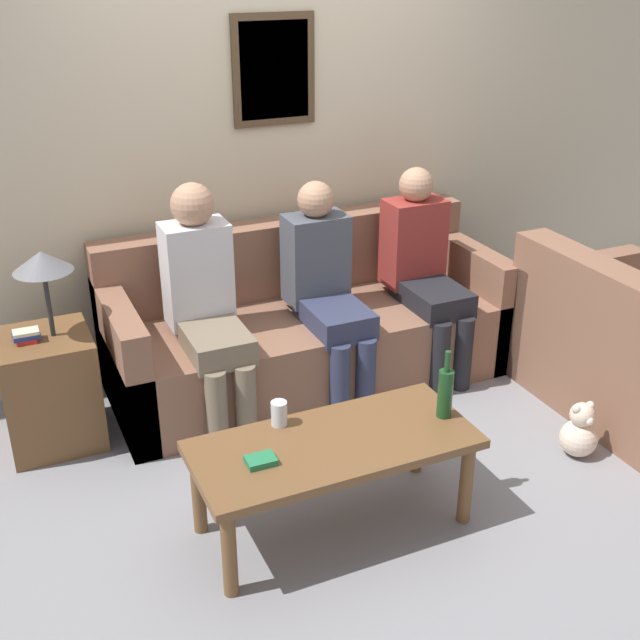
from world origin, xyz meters
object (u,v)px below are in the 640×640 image
object	(u,v)px
couch_main	(306,329)
wine_bottle	(445,392)
person_left	(205,298)
drinking_glass	(279,413)
person_right	(424,266)
teddy_bear	(579,433)
coffee_table	(334,453)
person_middle	(326,284)

from	to	relation	value
couch_main	wine_bottle	world-z (taller)	couch_main
person_left	wine_bottle	bearing A→B (deg)	-58.00
drinking_glass	person_right	size ratio (longest dim) A/B	0.09
teddy_bear	coffee_table	bearing A→B (deg)	179.55
person_left	drinking_glass	bearing A→B (deg)	-87.66
wine_bottle	couch_main	bearing A→B (deg)	93.89
couch_main	coffee_table	distance (m)	1.37
wine_bottle	person_middle	bearing A→B (deg)	92.03
person_middle	teddy_bear	xyz separation A→B (m)	(0.86, -1.15, -0.51)
person_left	person_right	size ratio (longest dim) A/B	1.05
drinking_glass	person_left	xyz separation A→B (m)	(-0.04, 0.93, 0.18)
coffee_table	person_middle	bearing A→B (deg)	66.97
person_right	drinking_glass	bearing A→B (deg)	-143.69
person_left	person_right	world-z (taller)	person_left
drinking_glass	teddy_bear	world-z (taller)	drinking_glass
person_right	teddy_bear	bearing A→B (deg)	-78.48
couch_main	person_middle	size ratio (longest dim) A/B	1.92
person_left	teddy_bear	world-z (taller)	person_left
coffee_table	person_middle	distance (m)	1.26
coffee_table	person_left	xyz separation A→B (m)	(-0.20, 1.14, 0.30)
couch_main	coffee_table	size ratio (longest dim) A/B	1.89
drinking_glass	teddy_bear	xyz separation A→B (m)	(1.51, -0.22, -0.37)
person_left	teddy_bear	distance (m)	2.00
couch_main	person_right	bearing A→B (deg)	-12.72
drinking_glass	teddy_bear	distance (m)	1.57
couch_main	person_left	xyz separation A→B (m)	(-0.63, -0.16, 0.37)
coffee_table	person_right	size ratio (longest dim) A/B	1.01
couch_main	drinking_glass	xyz separation A→B (m)	(-0.60, -1.09, 0.19)
wine_bottle	drinking_glass	xyz separation A→B (m)	(-0.69, 0.23, -0.07)
drinking_glass	person_right	bearing A→B (deg)	36.31
wine_bottle	drinking_glass	bearing A→B (deg)	161.33
drinking_glass	person_middle	xyz separation A→B (m)	(0.65, 0.93, 0.14)
coffee_table	drinking_glass	size ratio (longest dim) A/B	10.79
couch_main	coffee_table	bearing A→B (deg)	-108.50
person_middle	drinking_glass	bearing A→B (deg)	-124.85
couch_main	person_middle	xyz separation A→B (m)	(0.05, -0.16, 0.33)
wine_bottle	teddy_bear	size ratio (longest dim) A/B	1.08
couch_main	person_left	distance (m)	0.75
drinking_glass	couch_main	bearing A→B (deg)	61.28
coffee_table	person_left	size ratio (longest dim) A/B	0.96
wine_bottle	teddy_bear	world-z (taller)	wine_bottle
person_left	person_middle	distance (m)	0.68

